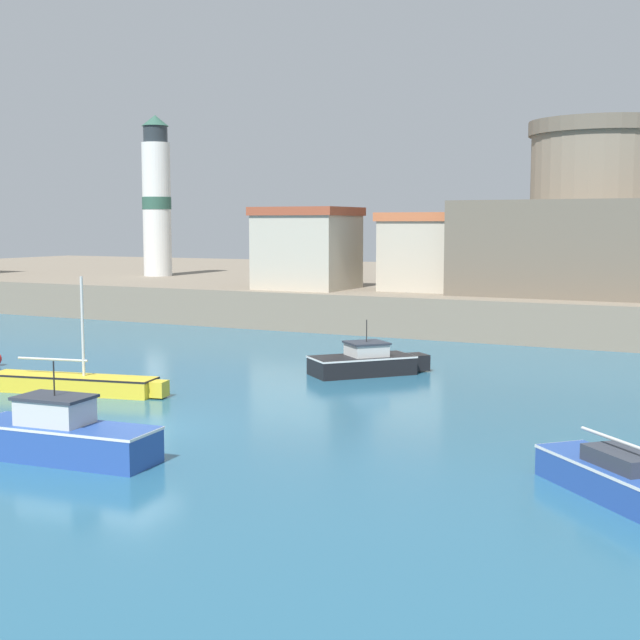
{
  "coord_description": "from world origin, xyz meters",
  "views": [
    {
      "loc": [
        16.63,
        -20.72,
        6.08
      ],
      "look_at": [
        -0.19,
        12.87,
        2.0
      ],
      "focal_mm": 50.0,
      "sensor_mm": 36.0,
      "label": 1
    }
  ],
  "objects_px": {
    "fortress": "(599,232)",
    "harbor_shed_far_end": "(307,248)",
    "lighthouse": "(157,199)",
    "motorboat_blue_3": "(58,436)",
    "sailboat_yellow_2": "(75,383)",
    "motorboat_black_1": "(366,362)",
    "harbor_shed_near_wharf": "(445,252)"
  },
  "relations": [
    {
      "from": "fortress",
      "to": "harbor_shed_far_end",
      "type": "xyz_separation_m",
      "value": [
        -16.0,
        -5.53,
        -0.98
      ]
    },
    {
      "from": "fortress",
      "to": "lighthouse",
      "type": "bearing_deg",
      "value": 178.09
    },
    {
      "from": "motorboat_blue_3",
      "to": "harbor_shed_far_end",
      "type": "distance_m",
      "value": 31.74
    },
    {
      "from": "sailboat_yellow_2",
      "to": "motorboat_blue_3",
      "type": "height_order",
      "value": "sailboat_yellow_2"
    },
    {
      "from": "lighthouse",
      "to": "harbor_shed_far_end",
      "type": "relative_size",
      "value": 2.16
    },
    {
      "from": "motorboat_blue_3",
      "to": "fortress",
      "type": "distance_m",
      "value": 36.97
    },
    {
      "from": "motorboat_black_1",
      "to": "harbor_shed_far_end",
      "type": "xyz_separation_m",
      "value": [
        -10.36,
        14.78,
        4.14
      ]
    },
    {
      "from": "motorboat_black_1",
      "to": "sailboat_yellow_2",
      "type": "bearing_deg",
      "value": -132.54
    },
    {
      "from": "harbor_shed_far_end",
      "to": "harbor_shed_near_wharf",
      "type": "bearing_deg",
      "value": 13.46
    },
    {
      "from": "motorboat_black_1",
      "to": "sailboat_yellow_2",
      "type": "relative_size",
      "value": 0.67
    },
    {
      "from": "motorboat_blue_3",
      "to": "harbor_shed_far_end",
      "type": "bearing_deg",
      "value": 105.59
    },
    {
      "from": "harbor_shed_near_wharf",
      "to": "harbor_shed_far_end",
      "type": "xyz_separation_m",
      "value": [
        -8.0,
        -1.91,
        0.17
      ]
    },
    {
      "from": "lighthouse",
      "to": "harbor_shed_far_end",
      "type": "xyz_separation_m",
      "value": [
        16.0,
        -6.59,
        -3.26
      ]
    },
    {
      "from": "lighthouse",
      "to": "fortress",
      "type": "bearing_deg",
      "value": -1.91
    },
    {
      "from": "sailboat_yellow_2",
      "to": "harbor_shed_near_wharf",
      "type": "relative_size",
      "value": 0.95
    },
    {
      "from": "motorboat_black_1",
      "to": "motorboat_blue_3",
      "type": "xyz_separation_m",
      "value": [
        -1.9,
        -15.55,
        0.12
      ]
    },
    {
      "from": "motorboat_black_1",
      "to": "harbor_shed_near_wharf",
      "type": "relative_size",
      "value": 0.64
    },
    {
      "from": "motorboat_black_1",
      "to": "fortress",
      "type": "distance_m",
      "value": 21.69
    },
    {
      "from": "motorboat_black_1",
      "to": "sailboat_yellow_2",
      "type": "height_order",
      "value": "sailboat_yellow_2"
    },
    {
      "from": "motorboat_black_1",
      "to": "sailboat_yellow_2",
      "type": "xyz_separation_m",
      "value": [
        -7.72,
        -8.42,
        -0.13
      ]
    },
    {
      "from": "motorboat_black_1",
      "to": "lighthouse",
      "type": "relative_size",
      "value": 0.39
    },
    {
      "from": "lighthouse",
      "to": "harbor_shed_near_wharf",
      "type": "bearing_deg",
      "value": -11.03
    },
    {
      "from": "harbor_shed_far_end",
      "to": "sailboat_yellow_2",
      "type": "bearing_deg",
      "value": -83.52
    },
    {
      "from": "harbor_shed_far_end",
      "to": "lighthouse",
      "type": "bearing_deg",
      "value": 157.61
    },
    {
      "from": "harbor_shed_near_wharf",
      "to": "harbor_shed_far_end",
      "type": "distance_m",
      "value": 8.23
    },
    {
      "from": "fortress",
      "to": "harbor_shed_near_wharf",
      "type": "xyz_separation_m",
      "value": [
        -8.0,
        -3.61,
        -1.15
      ]
    },
    {
      "from": "sailboat_yellow_2",
      "to": "motorboat_blue_3",
      "type": "xyz_separation_m",
      "value": [
        5.83,
        -7.13,
        0.25
      ]
    },
    {
      "from": "motorboat_blue_3",
      "to": "harbor_shed_far_end",
      "type": "height_order",
      "value": "harbor_shed_far_end"
    },
    {
      "from": "harbor_shed_far_end",
      "to": "motorboat_blue_3",
      "type": "bearing_deg",
      "value": -74.41
    },
    {
      "from": "sailboat_yellow_2",
      "to": "fortress",
      "type": "relative_size",
      "value": 0.49
    },
    {
      "from": "sailboat_yellow_2",
      "to": "harbor_shed_near_wharf",
      "type": "distance_m",
      "value": 26.0
    },
    {
      "from": "fortress",
      "to": "harbor_shed_near_wharf",
      "type": "distance_m",
      "value": 8.85
    }
  ]
}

